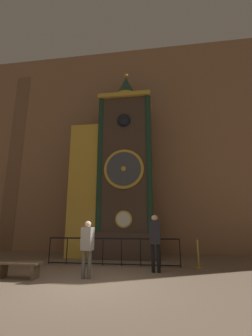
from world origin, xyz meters
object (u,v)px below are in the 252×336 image
(clock_tower, at_px, (116,174))
(stanchion_post, at_px, (199,259))
(visitor_near, at_px, (87,244))
(visitor_far, at_px, (155,237))
(visitor_bench, at_px, (19,267))

(clock_tower, distance_m, stanchion_post, 5.24)
(visitor_near, height_order, visitor_far, visitor_far)
(visitor_far, xyz_separation_m, visitor_bench, (-3.89, -1.32, -0.77))
(visitor_far, distance_m, stanchion_post, 1.93)
(visitor_near, bearing_deg, visitor_bench, -157.48)
(clock_tower, xyz_separation_m, visitor_near, (-0.09, -3.90, -2.91))
(visitor_bench, bearing_deg, visitor_far, 18.74)
(visitor_far, bearing_deg, visitor_bench, -160.93)
(clock_tower, bearing_deg, visitor_far, -56.44)
(visitor_far, bearing_deg, visitor_near, -151.01)
(clock_tower, relative_size, visitor_bench, 7.44)
(visitor_far, relative_size, stanchion_post, 1.89)
(visitor_near, distance_m, stanchion_post, 4.06)
(clock_tower, bearing_deg, stanchion_post, -29.08)
(clock_tower, relative_size, visitor_near, 5.89)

